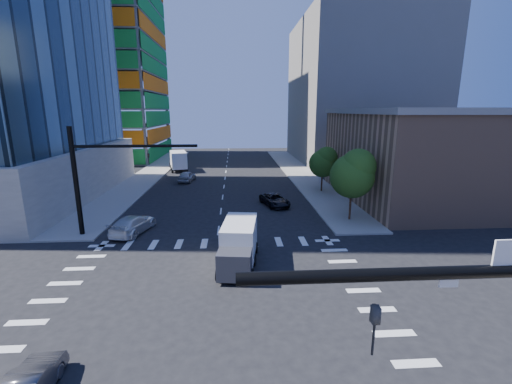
{
  "coord_description": "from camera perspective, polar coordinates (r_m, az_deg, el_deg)",
  "views": [
    {
      "loc": [
        1.51,
        -16.83,
        10.35
      ],
      "look_at": [
        3.09,
        8.0,
        4.41
      ],
      "focal_mm": 24.0,
      "sensor_mm": 36.0,
      "label": 1
    }
  ],
  "objects": [
    {
      "name": "ground",
      "position": [
        19.82,
        -7.86,
        -18.21
      ],
      "size": [
        160.0,
        160.0,
        0.0
      ],
      "primitive_type": "plane",
      "color": "black",
      "rests_on": "ground"
    },
    {
      "name": "road_markings",
      "position": [
        19.82,
        -7.86,
        -18.19
      ],
      "size": [
        20.0,
        20.0,
        0.01
      ],
      "primitive_type": "cube",
      "color": "silver",
      "rests_on": "ground"
    },
    {
      "name": "sidewalk_ne",
      "position": [
        58.79,
        7.21,
        3.25
      ],
      "size": [
        5.0,
        60.0,
        0.15
      ],
      "primitive_type": "cube",
      "color": "gray",
      "rests_on": "ground"
    },
    {
      "name": "sidewalk_nw",
      "position": [
        59.43,
        -17.24,
        2.86
      ],
      "size": [
        5.0,
        60.0,
        0.15
      ],
      "primitive_type": "cube",
      "color": "gray",
      "rests_on": "ground"
    },
    {
      "name": "construction_building",
      "position": [
        85.11,
        -25.39,
        21.86
      ],
      "size": [
        25.16,
        34.5,
        70.6
      ],
      "color": "slate",
      "rests_on": "ground"
    },
    {
      "name": "commercial_building",
      "position": [
        45.66,
        27.49,
        5.58
      ],
      "size": [
        20.5,
        22.5,
        10.6
      ],
      "color": "#A37A5E",
      "rests_on": "ground"
    },
    {
      "name": "bg_building_ne",
      "position": [
        76.31,
        16.51,
        15.63
      ],
      "size": [
        24.0,
        30.0,
        28.0
      ],
      "primitive_type": "cube",
      "color": "slate",
      "rests_on": "ground"
    },
    {
      "name": "signal_mast_nw",
      "position": [
        30.96,
        -25.44,
        3.09
      ],
      "size": [
        10.2,
        0.4,
        9.0
      ],
      "color": "black",
      "rests_on": "sidewalk_nw"
    },
    {
      "name": "tree_south",
      "position": [
        33.17,
        16.03,
        3.07
      ],
      "size": [
        4.16,
        4.16,
        6.82
      ],
      "color": "#382316",
      "rests_on": "sidewalk_ne"
    },
    {
      "name": "tree_north",
      "position": [
        44.69,
        11.25,
        4.98
      ],
      "size": [
        3.54,
        3.52,
        5.78
      ],
      "color": "#382316",
      "rests_on": "sidewalk_ne"
    },
    {
      "name": "car_nb_far",
      "position": [
        38.15,
        3.14,
        -1.31
      ],
      "size": [
        3.48,
        5.22,
        1.33
      ],
      "primitive_type": "imported",
      "rotation": [
        0.0,
        0.0,
        0.29
      ],
      "color": "black",
      "rests_on": "ground"
    },
    {
      "name": "car_sb_near",
      "position": [
        31.56,
        -19.81,
        -5.08
      ],
      "size": [
        3.39,
        5.65,
        1.53
      ],
      "primitive_type": "imported",
      "rotation": [
        0.0,
        0.0,
        2.89
      ],
      "color": "white",
      "rests_on": "ground"
    },
    {
      "name": "car_sb_mid",
      "position": [
        52.11,
        -11.47,
        2.59
      ],
      "size": [
        2.49,
        4.89,
        1.6
      ],
      "primitive_type": "imported",
      "rotation": [
        0.0,
        0.0,
        3.01
      ],
      "color": "#9FA1A6",
      "rests_on": "ground"
    },
    {
      "name": "box_truck_near",
      "position": [
        23.39,
        -2.98,
        -9.42
      ],
      "size": [
        3.01,
        5.76,
        2.89
      ],
      "rotation": [
        0.0,
        0.0,
        -0.12
      ],
      "color": "black",
      "rests_on": "ground"
    },
    {
      "name": "box_truck_far",
      "position": [
        62.61,
        -12.85,
        4.97
      ],
      "size": [
        4.17,
        6.95,
        3.4
      ],
      "rotation": [
        0.0,
        0.0,
        3.37
      ],
      "color": "black",
      "rests_on": "ground"
    }
  ]
}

